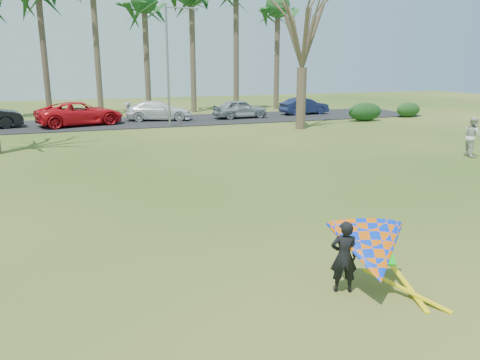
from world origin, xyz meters
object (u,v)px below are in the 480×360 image
object	(u,v)px
car_4	(240,109)
car_5	(304,106)
bare_tree_right	(303,26)
pedestrian_a	(473,137)
car_2	(80,113)
car_3	(159,111)
kite_flyer	(370,252)
streetlight	(170,60)

from	to	relation	value
car_4	car_5	size ratio (longest dim) A/B	1.03
bare_tree_right	car_4	size ratio (longest dim) A/B	2.16
bare_tree_right	pedestrian_a	bearing A→B (deg)	-73.79
car_2	car_5	bearing A→B (deg)	-101.80
car_3	car_5	world-z (taller)	car_3
bare_tree_right	kite_flyer	world-z (taller)	bare_tree_right
streetlight	bare_tree_right	bearing A→B (deg)	-27.03
bare_tree_right	car_5	world-z (taller)	bare_tree_right
streetlight	kite_flyer	xyz separation A→B (m)	(-1.37, -25.09, -3.63)
car_4	pedestrian_a	world-z (taller)	pedestrian_a
kite_flyer	car_3	bearing A→B (deg)	87.81
car_4	kite_flyer	xyz separation A→B (m)	(-7.35, -27.85, 0.05)
kite_flyer	pedestrian_a	bearing A→B (deg)	38.29
car_2	car_5	world-z (taller)	car_2
car_2	car_5	xyz separation A→B (m)	(17.96, 1.17, -0.13)
car_5	pedestrian_a	bearing A→B (deg)	174.10
car_2	car_4	distance (m)	11.92
bare_tree_right	kite_flyer	xyz separation A→B (m)	(-9.21, -21.09, -5.73)
car_5	kite_flyer	xyz separation A→B (m)	(-13.39, -28.67, 0.10)
kite_flyer	car_5	bearing A→B (deg)	64.96
bare_tree_right	car_2	xyz separation A→B (m)	(-13.78, 6.41, -5.70)
car_5	pedestrian_a	world-z (taller)	pedestrian_a
car_3	kite_flyer	xyz separation A→B (m)	(-1.09, -28.58, 0.06)
car_3	car_4	distance (m)	6.30
car_5	bare_tree_right	bearing A→B (deg)	147.97
car_4	bare_tree_right	bearing A→B (deg)	-168.38
car_5	streetlight	bearing A→B (deg)	103.44
car_3	car_5	bearing A→B (deg)	-75.76
car_2	kite_flyer	bearing A→B (deg)	173.91
car_4	car_5	distance (m)	6.10
car_4	pedestrian_a	xyz separation A→B (m)	(5.13, -18.00, 0.15)
car_3	kite_flyer	distance (m)	28.60
kite_flyer	streetlight	bearing A→B (deg)	86.87
streetlight	pedestrian_a	world-z (taller)	streetlight
car_2	pedestrian_a	size ratio (longest dim) A/B	3.11
car_3	car_4	world-z (taller)	car_4
pedestrian_a	bare_tree_right	bearing A→B (deg)	33.34
car_3	car_2	bearing A→B (deg)	114.62
car_2	kite_flyer	size ratio (longest dim) A/B	2.43
pedestrian_a	car_5	bearing A→B (deg)	14.34
streetlight	car_5	xyz separation A→B (m)	(12.02, 3.57, -3.72)
bare_tree_right	car_2	bearing A→B (deg)	155.05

